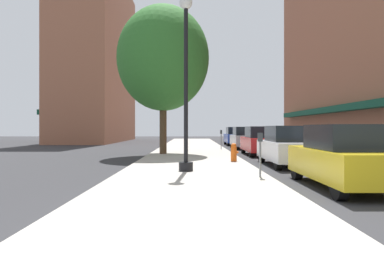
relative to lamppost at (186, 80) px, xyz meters
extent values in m
plane|color=#2D2D30|center=(4.18, 11.20, -3.20)|extent=(90.00, 90.00, 0.00)
cube|color=#A8A399|center=(0.18, 12.20, -3.14)|extent=(4.80, 50.00, 0.12)
cube|color=#144C38|center=(11.83, 15.20, -0.10)|extent=(0.90, 34.00, 0.50)
cube|color=#9E6047|center=(-10.82, 30.20, 6.25)|extent=(6.00, 18.00, 18.90)
cube|color=#144C38|center=(-14.17, 30.20, -0.10)|extent=(0.90, 15.30, 0.50)
cylinder|color=black|center=(0.00, 0.00, -2.93)|extent=(0.48, 0.48, 0.30)
cylinder|color=black|center=(0.00, 0.00, -0.18)|extent=(0.14, 0.14, 5.20)
sphere|color=silver|center=(0.00, 0.00, 2.60)|extent=(0.44, 0.44, 0.44)
cylinder|color=#E05614|center=(2.02, 3.56, -2.77)|extent=(0.26, 0.26, 0.62)
sphere|color=#E05614|center=(2.02, 3.56, -2.41)|extent=(0.24, 0.24, 0.24)
cylinder|color=#E05614|center=(2.16, 3.56, -2.68)|extent=(0.12, 0.10, 0.10)
cylinder|color=slate|center=(2.23, -1.49, -2.56)|extent=(0.06, 0.06, 1.05)
cube|color=#33383D|center=(2.23, -1.49, -1.90)|extent=(0.14, 0.09, 0.26)
cylinder|color=slate|center=(2.23, 13.02, -2.56)|extent=(0.06, 0.06, 1.05)
cube|color=#33383D|center=(2.23, 13.02, -1.90)|extent=(0.14, 0.09, 0.26)
cylinder|color=#4C3823|center=(-1.43, 8.36, -1.35)|extent=(0.40, 0.40, 3.46)
ellipsoid|color=#2D6B28|center=(-1.43, 8.36, 2.33)|extent=(5.20, 5.20, 5.98)
cylinder|color=black|center=(3.40, -1.20, -2.88)|extent=(0.22, 0.64, 0.64)
cylinder|color=black|center=(4.96, -1.20, -2.88)|extent=(0.22, 0.64, 0.64)
cylinder|color=black|center=(3.40, -4.40, -2.88)|extent=(0.22, 0.64, 0.64)
cube|color=gold|center=(4.18, -2.80, -2.56)|extent=(1.80, 4.30, 0.76)
cube|color=black|center=(4.18, -2.95, -1.86)|extent=(1.56, 2.20, 0.64)
cylinder|color=black|center=(3.40, 4.42, -2.88)|extent=(0.22, 0.64, 0.64)
cylinder|color=black|center=(4.96, 4.42, -2.88)|extent=(0.22, 0.64, 0.64)
cylinder|color=black|center=(3.40, 1.22, -2.88)|extent=(0.22, 0.64, 0.64)
cylinder|color=black|center=(4.96, 1.22, -2.88)|extent=(0.22, 0.64, 0.64)
cube|color=silver|center=(4.18, 2.82, -2.56)|extent=(1.80, 4.30, 0.76)
cube|color=black|center=(4.18, 2.67, -1.86)|extent=(1.56, 2.20, 0.64)
cylinder|color=black|center=(3.40, 10.42, -2.88)|extent=(0.22, 0.64, 0.64)
cylinder|color=black|center=(4.96, 10.42, -2.88)|extent=(0.22, 0.64, 0.64)
cylinder|color=black|center=(3.40, 7.22, -2.88)|extent=(0.22, 0.64, 0.64)
cylinder|color=black|center=(4.96, 7.22, -2.88)|extent=(0.22, 0.64, 0.64)
cube|color=red|center=(4.18, 8.82, -2.56)|extent=(1.80, 4.30, 0.76)
cube|color=black|center=(4.18, 8.67, -1.86)|extent=(1.56, 2.20, 0.64)
cylinder|color=black|center=(3.40, 16.95, -2.88)|extent=(0.22, 0.64, 0.64)
cylinder|color=black|center=(4.96, 16.95, -2.88)|extent=(0.22, 0.64, 0.64)
cylinder|color=black|center=(3.40, 13.75, -2.88)|extent=(0.22, 0.64, 0.64)
cylinder|color=black|center=(4.96, 13.75, -2.88)|extent=(0.22, 0.64, 0.64)
cube|color=#B2B2BA|center=(4.18, 15.35, -2.56)|extent=(1.80, 4.30, 0.76)
cube|color=black|center=(4.18, 15.20, -1.86)|extent=(1.56, 2.20, 0.64)
cylinder|color=black|center=(3.40, 22.70, -2.88)|extent=(0.22, 0.64, 0.64)
cylinder|color=black|center=(4.96, 22.70, -2.88)|extent=(0.22, 0.64, 0.64)
cylinder|color=black|center=(3.40, 19.50, -2.88)|extent=(0.22, 0.64, 0.64)
cylinder|color=black|center=(4.96, 19.50, -2.88)|extent=(0.22, 0.64, 0.64)
cube|color=#1E389E|center=(4.18, 21.10, -2.56)|extent=(1.80, 4.30, 0.76)
cube|color=black|center=(4.18, 20.95, -1.86)|extent=(1.56, 2.20, 0.64)
camera|label=1|loc=(0.21, -12.32, -1.63)|focal=34.23mm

